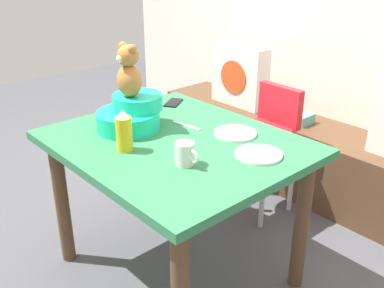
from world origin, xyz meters
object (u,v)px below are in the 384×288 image
Objects in this scene: dinner_plate_near at (235,133)px; cell_phone at (173,103)px; highchair at (264,133)px; book_stack at (297,117)px; coffee_mug at (185,154)px; ketchup_bottle at (124,131)px; pillow_floral_left at (240,75)px; dinner_plate_far at (259,154)px; dining_table at (176,162)px; teddy_bear at (129,72)px; infant_seat_teal at (131,114)px.

dinner_plate_near is 0.54m from cell_phone.
book_stack is at bearing 100.58° from highchair.
book_stack is 1.67× the size of coffee_mug.
pillow_floral_left is at bearing 114.03° from ketchup_bottle.
ketchup_bottle is 0.30m from coffee_mug.
coffee_mug reaches higher than highchair.
book_stack is at bearing 106.80° from coffee_mug.
cell_phone is at bearing 172.55° from dinner_plate_near.
pillow_floral_left is at bearing 144.77° from highchair.
dinner_plate_far is 0.78m from cell_phone.
dining_table is 1.41× the size of highchair.
teddy_bear is at bearing -141.06° from dinner_plate_near.
infant_seat_teal is at bearing -100.52° from cell_phone.
pillow_floral_left reaches higher than dinner_plate_far.
pillow_floral_left is 1.33× the size of infant_seat_teal.
pillow_floral_left is 3.06× the size of cell_phone.
book_stack is 1.32m from infant_seat_teal.
teddy_bear is 0.32m from ketchup_bottle.
pillow_floral_left is 2.20× the size of book_stack.
cell_phone is (-0.15, 0.38, -0.07)m from infant_seat_teal.
dinner_plate_far reaches higher than cell_phone.
dining_table is at bearing -81.11° from book_stack.
dinner_plate_near is 1.39× the size of cell_phone.
book_stack is 1.43m from coffee_mug.
book_stack is at bearing 98.89° from dining_table.
teddy_bear is 0.57m from dinner_plate_near.
highchair is 0.99m from teddy_bear.
dining_table is 6.02× the size of ketchup_bottle.
ketchup_bottle is at bearing -84.93° from book_stack.
coffee_mug is at bearing -7.98° from infant_seat_teal.
pillow_floral_left is at bearing 109.51° from infant_seat_teal.
dinner_plate_near is at bearing 156.94° from dinner_plate_far.
pillow_floral_left is at bearing 109.50° from teddy_bear.
dinner_plate_near is at bearing 61.25° from dining_table.
teddy_bear reaches higher than infant_seat_teal.
infant_seat_teal reaches higher than coffee_mug.
pillow_floral_left is 1.57m from ketchup_bottle.
dinner_plate_near reaches higher than book_stack.
cell_phone is (-0.54, 0.07, -0.00)m from dinner_plate_near.
highchair is 2.39× the size of infant_seat_teal.
ketchup_bottle reaches higher than dinner_plate_near.
coffee_mug is at bearing -55.39° from pillow_floral_left.
dinner_plate_far is (0.42, 0.39, -0.08)m from ketchup_bottle.
infant_seat_teal is 0.65m from dinner_plate_far.
pillow_floral_left is 2.20× the size of dinner_plate_near.
highchair is 3.16× the size of teddy_bear.
highchair is 0.59m from cell_phone.
ketchup_bottle is at bearing -104.88° from dining_table.
pillow_floral_left reaches higher than cell_phone.
book_stack is 0.45m from highchair.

